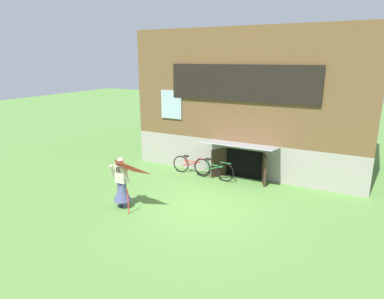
# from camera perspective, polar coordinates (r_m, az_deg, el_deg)

# --- Properties ---
(ground_plane) EXTENTS (60.00, 60.00, 0.00)m
(ground_plane) POSITION_cam_1_polar(r_m,az_deg,el_deg) (10.26, 1.80, -9.52)
(ground_plane) COLOR #56843D
(log_house) EXTENTS (8.74, 5.82, 5.32)m
(log_house) POSITION_cam_1_polar(r_m,az_deg,el_deg) (14.42, 11.36, 8.41)
(log_house) COLOR #9E998E
(log_house) RESTS_ON ground_plane
(person) EXTENTS (0.60, 0.52, 1.52)m
(person) POSITION_cam_1_polar(r_m,az_deg,el_deg) (10.19, -11.71, -6.12)
(person) COLOR #474C75
(person) RESTS_ON ground_plane
(kite) EXTENTS (1.07, 1.15, 1.52)m
(kite) POSITION_cam_1_polar(r_m,az_deg,el_deg) (9.37, -12.79, -4.21)
(kite) COLOR red
(kite) RESTS_ON ground_plane
(bicycle_green) EXTENTS (1.63, 0.17, 0.74)m
(bicycle_green) POSITION_cam_1_polar(r_m,az_deg,el_deg) (12.36, 3.64, -3.35)
(bicycle_green) COLOR black
(bicycle_green) RESTS_ON ground_plane
(bicycle_red) EXTENTS (1.53, 0.17, 0.70)m
(bicycle_red) POSITION_cam_1_polar(r_m,az_deg,el_deg) (12.91, -0.09, -2.61)
(bicycle_red) COLOR black
(bicycle_red) RESTS_ON ground_plane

